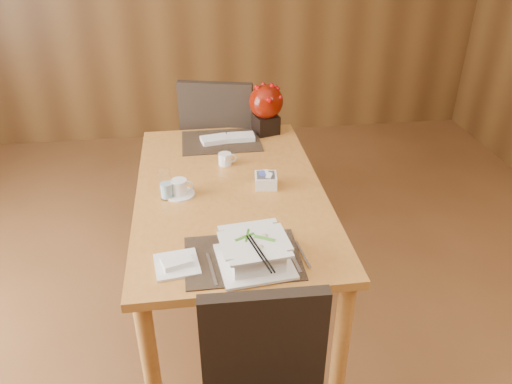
{
  "coord_description": "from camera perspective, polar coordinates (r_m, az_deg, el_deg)",
  "views": [
    {
      "loc": [
        -0.16,
        -1.49,
        1.96
      ],
      "look_at": [
        0.09,
        0.35,
        0.87
      ],
      "focal_mm": 35.0,
      "sensor_mm": 36.0,
      "label": 1
    }
  ],
  "objects": [
    {
      "name": "dining_table",
      "position": [
        2.47,
        -2.94,
        -1.57
      ],
      "size": [
        0.9,
        1.5,
        0.75
      ],
      "color": "#BF7C35",
      "rests_on": "ground"
    },
    {
      "name": "creamer_jug",
      "position": [
        2.64,
        -3.56,
        3.77
      ],
      "size": [
        0.09,
        0.09,
        0.06
      ],
      "primitive_type": null,
      "rotation": [
        0.0,
        0.0,
        -0.0
      ],
      "color": "white",
      "rests_on": "dining_table"
    },
    {
      "name": "bread_plate",
      "position": [
        1.95,
        -9.04,
        -8.19
      ],
      "size": [
        0.19,
        0.19,
        0.01
      ],
      "primitive_type": "cube",
      "rotation": [
        0.0,
        0.0,
        0.13
      ],
      "color": "white",
      "rests_on": "dining_table"
    },
    {
      "name": "sugar_caddy",
      "position": [
        2.43,
        1.12,
        1.31
      ],
      "size": [
        0.12,
        0.12,
        0.06
      ],
      "primitive_type": "cube",
      "rotation": [
        0.0,
        0.0,
        -0.11
      ],
      "color": "white",
      "rests_on": "dining_table"
    },
    {
      "name": "berry_decor",
      "position": [
        2.96,
        1.15,
        9.79
      ],
      "size": [
        0.2,
        0.2,
        0.29
      ],
      "rotation": [
        0.0,
        0.0,
        0.27
      ],
      "color": "black",
      "rests_on": "dining_table"
    },
    {
      "name": "water_glass",
      "position": [
        2.35,
        -10.24,
        0.85
      ],
      "size": [
        0.08,
        0.08,
        0.14
      ],
      "primitive_type": "cylinder",
      "rotation": [
        0.0,
        0.0,
        -0.35
      ],
      "color": "silver",
      "rests_on": "dining_table"
    },
    {
      "name": "placemat_near",
      "position": [
        1.97,
        -1.52,
        -7.54
      ],
      "size": [
        0.45,
        0.33,
        0.01
      ],
      "primitive_type": "cube",
      "color": "black",
      "rests_on": "dining_table"
    },
    {
      "name": "napkins_far",
      "position": [
        2.91,
        -3.01,
        6.17
      ],
      "size": [
        0.32,
        0.14,
        0.03
      ],
      "primitive_type": null,
      "rotation": [
        0.0,
        0.0,
        0.09
      ],
      "color": "white",
      "rests_on": "dining_table"
    },
    {
      "name": "coffee_cup",
      "position": [
        2.38,
        -8.75,
        0.38
      ],
      "size": [
        0.14,
        0.14,
        0.08
      ],
      "rotation": [
        0.0,
        0.0,
        -0.02
      ],
      "color": "white",
      "rests_on": "dining_table"
    },
    {
      "name": "placemat_far",
      "position": [
        2.91,
        -4.0,
        5.81
      ],
      "size": [
        0.45,
        0.33,
        0.01
      ],
      "primitive_type": "cube",
      "color": "black",
      "rests_on": "dining_table"
    },
    {
      "name": "far_chair",
      "position": [
        3.32,
        -4.05,
        5.69
      ],
      "size": [
        0.58,
        0.58,
        1.02
      ],
      "rotation": [
        0.0,
        0.0,
        2.89
      ],
      "color": "black",
      "rests_on": "ground"
    },
    {
      "name": "soup_setting",
      "position": [
        1.91,
        -0.18,
        -6.9
      ],
      "size": [
        0.3,
        0.3,
        0.11
      ],
      "rotation": [
        0.0,
        0.0,
        0.11
      ],
      "color": "white",
      "rests_on": "dining_table"
    }
  ]
}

